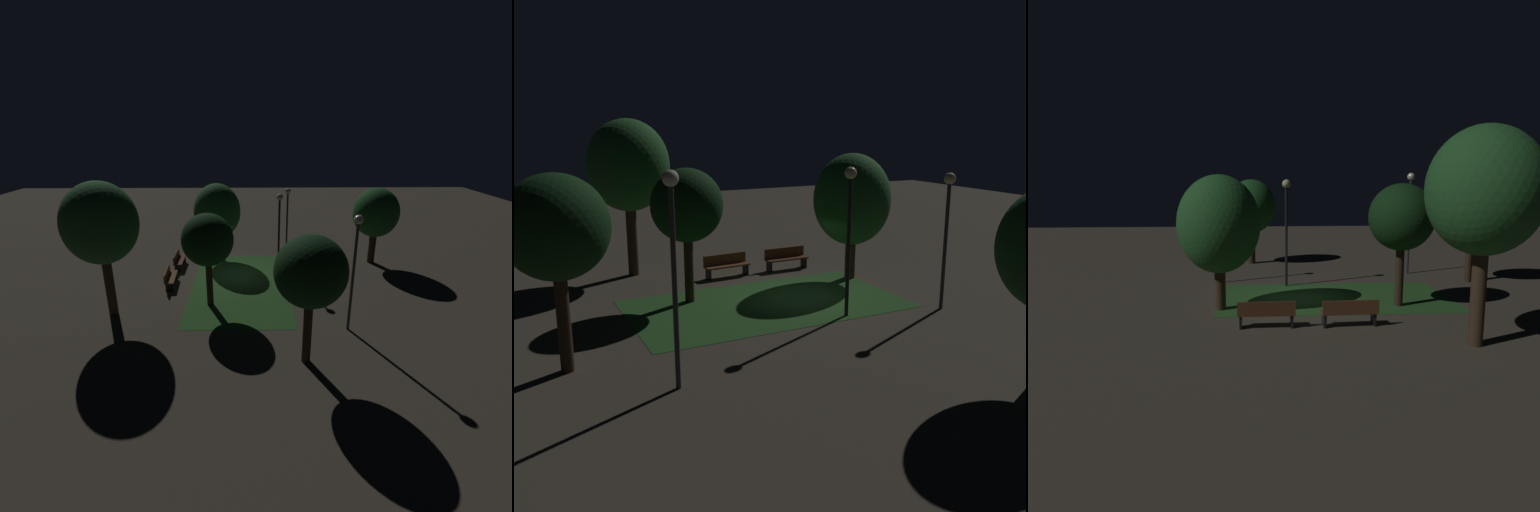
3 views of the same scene
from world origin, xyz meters
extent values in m
plane|color=#4C4438|center=(0.00, 0.00, 0.00)|extent=(60.00, 60.00, 0.00)
cube|color=#2D6028|center=(1.44, 0.12, 0.01)|extent=(8.99, 5.06, 0.01)
cube|color=brown|center=(-1.31, -3.58, 0.45)|extent=(1.81, 0.50, 0.06)
cube|color=brown|center=(-1.31, -3.79, 0.68)|extent=(1.80, 0.08, 0.40)
cube|color=black|center=(-2.11, -3.59, 0.21)|extent=(0.08, 0.38, 0.42)
cube|color=black|center=(-0.51, -3.57, 0.21)|extent=(0.08, 0.38, 0.42)
cube|color=brown|center=(1.31, -3.58, 0.45)|extent=(1.83, 0.60, 0.06)
cube|color=brown|center=(1.32, -3.79, 0.68)|extent=(1.80, 0.18, 0.40)
cube|color=black|center=(0.51, -3.63, 0.21)|extent=(0.10, 0.39, 0.42)
cube|color=black|center=(2.11, -3.52, 0.21)|extent=(0.10, 0.39, 0.42)
cylinder|color=#38281C|center=(3.61, -1.25, 1.31)|extent=(0.31, 0.31, 2.61)
ellipsoid|color=#143816|center=(3.61, -1.25, 3.26)|extent=(2.37, 2.37, 2.41)
cylinder|color=#423021|center=(-2.89, -1.37, 1.13)|extent=(0.39, 0.39, 2.26)
ellipsoid|color=#28662D|center=(-2.89, -1.37, 3.06)|extent=(2.91, 2.91, 3.44)
cylinder|color=#38281C|center=(8.03, 2.67, 1.43)|extent=(0.32, 0.32, 2.86)
ellipsoid|color=#143816|center=(8.03, 2.67, 3.55)|extent=(2.49, 2.49, 2.50)
cylinder|color=#423021|center=(4.48, -5.54, 1.71)|extent=(0.41, 0.41, 3.43)
ellipsoid|color=#28662D|center=(4.48, -5.54, 4.28)|extent=(3.12, 3.12, 3.48)
cylinder|color=#333338|center=(5.90, 4.77, 2.31)|extent=(0.12, 0.12, 4.61)
sphere|color=#F2EDCC|center=(5.90, 4.77, 4.76)|extent=(0.36, 0.36, 0.36)
cylinder|color=black|center=(-0.30, 2.29, 2.14)|extent=(0.12, 0.12, 4.28)
sphere|color=#F4E5B2|center=(-0.30, 2.29, 4.43)|extent=(0.36, 0.36, 0.36)
cylinder|color=#333338|center=(-3.43, 3.06, 2.03)|extent=(0.12, 0.12, 4.05)
sphere|color=#F4E5B2|center=(-3.43, 3.06, 4.20)|extent=(0.36, 0.36, 0.36)
camera|label=1|loc=(18.89, 0.67, 8.12)|focal=25.02mm
camera|label=2|loc=(9.34, 16.40, 5.92)|focal=40.11mm
camera|label=3|loc=(-1.61, -17.75, 4.52)|focal=32.90mm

